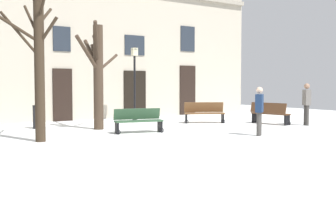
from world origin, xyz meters
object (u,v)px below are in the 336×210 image
(tree_right_of_center, at_px, (38,62))
(streetlamp, at_px, (135,75))
(bench_far_corner, at_px, (204,112))
(bench_near_lamp, at_px, (138,120))
(tree_left_of_center, at_px, (98,72))
(person_strolling, at_px, (307,102))
(bench_near_center_tree, at_px, (270,113))
(litter_bin, at_px, (38,117))
(person_by_shop_door, at_px, (259,109))

(tree_right_of_center, bearing_deg, streetlamp, 36.76)
(bench_far_corner, distance_m, bench_near_lamp, 4.50)
(tree_left_of_center, distance_m, person_strolling, 8.73)
(streetlamp, height_order, bench_near_center_tree, streetlamp)
(person_strolling, bearing_deg, bench_far_corner, -110.43)
(tree_right_of_center, height_order, bench_near_center_tree, tree_right_of_center)
(bench_near_center_tree, bearing_deg, litter_bin, 56.73)
(bench_far_corner, bearing_deg, person_strolling, -17.91)
(tree_left_of_center, bearing_deg, person_by_shop_door, -51.77)
(streetlamp, relative_size, litter_bin, 3.78)
(tree_right_of_center, bearing_deg, litter_bin, 75.25)
(litter_bin, bearing_deg, bench_near_lamp, -51.25)
(tree_right_of_center, relative_size, person_strolling, 2.65)
(streetlamp, bearing_deg, person_by_shop_door, -81.57)
(tree_left_of_center, relative_size, person_strolling, 2.28)
(bench_far_corner, distance_m, person_strolling, 4.37)
(tree_right_of_center, height_order, litter_bin, tree_right_of_center)
(bench_near_center_tree, relative_size, person_strolling, 1.02)
(tree_right_of_center, xyz_separation_m, person_by_shop_door, (6.58, -2.71, -1.50))
(tree_right_of_center, relative_size, bench_near_center_tree, 2.60)
(bench_near_lamp, bearing_deg, bench_far_corner, 33.14)
(bench_near_lamp, bearing_deg, tree_right_of_center, -162.79)
(tree_right_of_center, bearing_deg, person_by_shop_door, -22.39)
(tree_right_of_center, distance_m, person_by_shop_door, 7.27)
(tree_left_of_center, height_order, person_strolling, tree_left_of_center)
(tree_right_of_center, xyz_separation_m, bench_near_lamp, (3.57, 0.26, -1.97))
(tree_left_of_center, height_order, streetlamp, tree_left_of_center)
(streetlamp, distance_m, person_by_shop_door, 7.04)
(bench_near_center_tree, relative_size, person_by_shop_door, 1.09)
(bench_near_lamp, bearing_deg, person_strolling, 0.03)
(litter_bin, bearing_deg, bench_near_center_tree, -22.76)
(bench_near_lamp, relative_size, person_strolling, 1.02)
(bench_near_center_tree, relative_size, bench_near_lamp, 1.00)
(bench_far_corner, bearing_deg, tree_right_of_center, -137.30)
(person_strolling, bearing_deg, tree_left_of_center, -86.49)
(bench_far_corner, bearing_deg, bench_near_lamp, -130.25)
(litter_bin, relative_size, bench_near_center_tree, 0.51)
(litter_bin, relative_size, bench_near_lamp, 0.51)
(bench_near_lamp, bearing_deg, streetlamp, 76.07)
(tree_left_of_center, relative_size, litter_bin, 4.38)
(tree_right_of_center, height_order, person_by_shop_door, tree_right_of_center)
(bench_near_center_tree, distance_m, person_by_shop_door, 4.14)
(streetlamp, relative_size, bench_far_corner, 1.95)
(streetlamp, bearing_deg, bench_near_center_tree, -45.40)
(streetlamp, distance_m, litter_bin, 4.95)
(tree_right_of_center, distance_m, person_strolling, 10.91)
(person_strolling, bearing_deg, person_by_shop_door, -45.31)
(litter_bin, distance_m, bench_far_corner, 7.09)
(litter_bin, height_order, person_strolling, person_strolling)
(tree_left_of_center, xyz_separation_m, bench_far_corner, (4.99, -0.26, -1.74))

